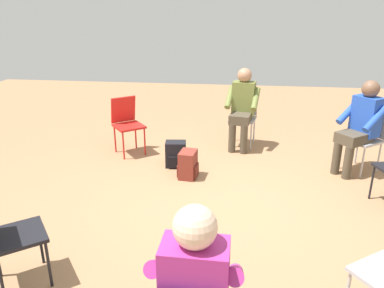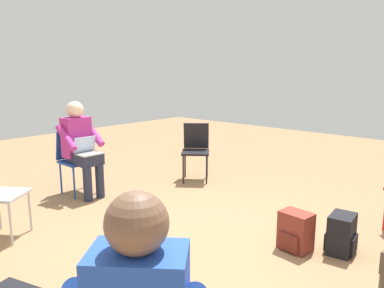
{
  "view_description": "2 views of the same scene",
  "coord_description": "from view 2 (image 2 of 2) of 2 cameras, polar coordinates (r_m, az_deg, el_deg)",
  "views": [
    {
      "loc": [
        -0.12,
        3.71,
        2.11
      ],
      "look_at": [
        0.35,
        0.08,
        0.77
      ],
      "focal_mm": 35.0,
      "sensor_mm": 36.0,
      "label": 1
    },
    {
      "loc": [
        -2.52,
        -2.16,
        1.63
      ],
      "look_at": [
        0.33,
        0.39,
        0.87
      ],
      "focal_mm": 35.0,
      "sensor_mm": 36.0,
      "label": 2
    }
  ],
  "objects": [
    {
      "name": "ground_plane",
      "position": [
        3.7,
        1.13,
        -14.93
      ],
      "size": [
        14.0,
        14.0,
        0.0
      ],
      "primitive_type": "plane",
      "color": "#99704C"
    },
    {
      "name": "chair_northeast",
      "position": [
        5.61,
        0.58,
        -0.49
      ],
      "size": [
        0.58,
        0.58,
        0.85
      ],
      "rotation": [
        0.0,
        0.0,
        2.24
      ],
      "color": "black",
      "rests_on": "ground"
    },
    {
      "name": "chair_north",
      "position": [
        5.25,
        -17.42,
        -1.82
      ],
      "size": [
        0.41,
        0.44,
        0.85
      ],
      "rotation": [
        0.0,
        0.0,
        3.12
      ],
      "color": "#1E4799",
      "rests_on": "ground"
    },
    {
      "name": "person_with_laptop",
      "position": [
        5.06,
        -16.59,
        0.05
      ],
      "size": [
        0.5,
        0.53,
        1.24
      ],
      "rotation": [
        0.0,
        0.0,
        3.12
      ],
      "color": "#23283D",
      "rests_on": "ground"
    },
    {
      "name": "backpack_near_laptop_user",
      "position": [
        3.66,
        15.51,
        -12.97
      ],
      "size": [
        0.27,
        0.3,
        0.36
      ],
      "rotation": [
        0.0,
        0.0,
        1.46
      ],
      "color": "maroon",
      "rests_on": "ground"
    },
    {
      "name": "backpack_by_empty_chair",
      "position": [
        3.73,
        21.79,
        -12.91
      ],
      "size": [
        0.3,
        0.27,
        0.36
      ],
      "rotation": [
        0.0,
        0.0,
        0.11
      ],
      "color": "black",
      "rests_on": "ground"
    }
  ]
}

